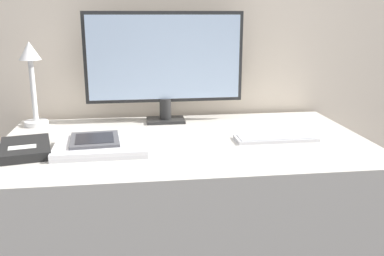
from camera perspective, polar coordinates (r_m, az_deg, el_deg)
wall_back at (r=1.87m, az=-2.55°, el=15.80°), size 3.60×0.05×2.40m
desk at (r=1.66m, az=-0.84°, el=-13.98°), size 1.29×0.74×0.74m
monitor at (r=1.73m, az=-3.68°, el=8.81°), size 0.63×0.11×0.44m
keyboard at (r=1.54m, az=11.10°, el=-1.33°), size 0.29×0.10×0.01m
laptop at (r=1.43m, az=-12.01°, el=-2.47°), size 0.30×0.22×0.02m
ereader at (r=1.45m, az=-12.84°, el=-1.50°), size 0.17×0.19×0.01m
desk_lamp at (r=1.78m, az=-20.61°, el=6.87°), size 0.09×0.09×0.33m
notebook at (r=1.47m, az=-21.34°, el=-2.55°), size 0.20×0.25×0.03m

